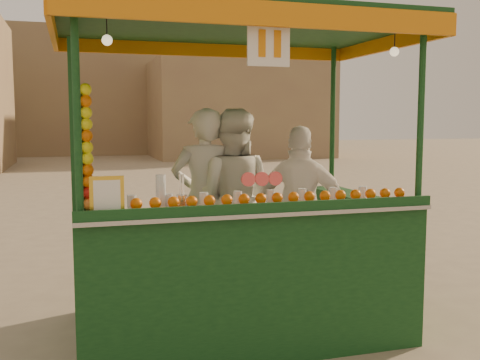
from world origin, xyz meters
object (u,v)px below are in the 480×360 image
object	(u,v)px
juice_cart	(230,236)
vendor_right	(301,209)
vendor_middle	(232,198)
vendor_left	(204,199)

from	to	relation	value
juice_cart	vendor_right	world-z (taller)	juice_cart
juice_cart	vendor_middle	size ratio (longest dim) A/B	1.81
vendor_middle	vendor_right	xyz separation A→B (m)	(0.58, -0.32, -0.08)
vendor_middle	vendor_right	size ratio (longest dim) A/B	1.10
vendor_left	vendor_right	bearing A→B (deg)	161.16
vendor_left	vendor_right	xyz separation A→B (m)	(0.85, -0.34, -0.08)
vendor_left	vendor_middle	world-z (taller)	vendor_left
juice_cart	vendor_left	bearing A→B (deg)	107.78
vendor_left	vendor_right	size ratio (longest dim) A/B	1.10
vendor_middle	vendor_right	bearing A→B (deg)	176.43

